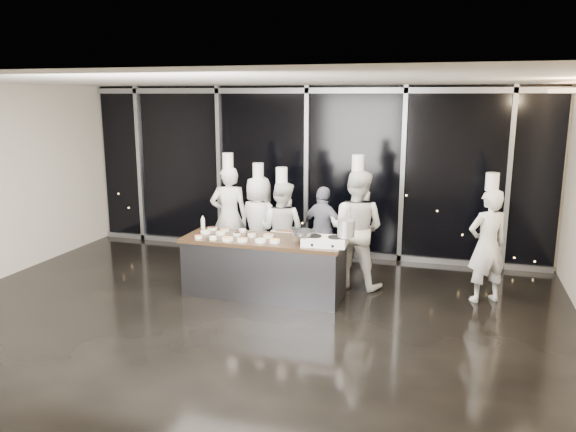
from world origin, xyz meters
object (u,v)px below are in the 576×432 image
(chef_far_left, at_px, (229,216))
(guest, at_px, (323,231))
(chef_right, at_px, (356,228))
(chef_side, at_px, (487,244))
(stock_pot, at_px, (346,229))
(chef_left, at_px, (259,222))
(demo_counter, at_px, (264,267))
(stove, at_px, (325,241))
(frying_pan, at_px, (302,232))
(chef_center, at_px, (282,229))

(chef_far_left, relative_size, guest, 1.35)
(chef_right, distance_m, chef_side, 1.97)
(stock_pot, distance_m, chef_left, 2.30)
(demo_counter, height_order, chef_left, chef_left)
(stove, distance_m, frying_pan, 0.35)
(chef_far_left, distance_m, guest, 1.72)
(frying_pan, height_order, chef_far_left, chef_far_left)
(chef_side, bearing_deg, frying_pan, -11.84)
(stock_pot, xyz_separation_m, chef_center, (-1.28, 1.03, -0.33))
(chef_center, bearing_deg, guest, -139.15)
(stock_pot, relative_size, guest, 0.16)
(stock_pot, bearing_deg, demo_counter, 176.16)
(demo_counter, xyz_separation_m, chef_side, (3.23, 0.72, 0.42))
(stock_pot, relative_size, chef_left, 0.13)
(frying_pan, relative_size, chef_far_left, 0.29)
(stove, bearing_deg, frying_pan, 177.53)
(chef_side, bearing_deg, guest, -42.74)
(frying_pan, height_order, guest, guest)
(stock_pot, bearing_deg, guest, 115.25)
(guest, distance_m, chef_side, 2.68)
(chef_far_left, relative_size, chef_right, 0.96)
(stock_pot, relative_size, chef_right, 0.11)
(chef_left, bearing_deg, chef_far_left, 17.86)
(demo_counter, bearing_deg, chef_left, 112.74)
(demo_counter, height_order, frying_pan, frying_pan)
(stock_pot, xyz_separation_m, chef_far_left, (-2.37, 1.35, -0.24))
(stove, height_order, chef_right, chef_right)
(guest, height_order, chef_side, chef_side)
(demo_counter, xyz_separation_m, stock_pot, (1.28, -0.09, 0.71))
(guest, bearing_deg, chef_side, -171.07)
(stove, bearing_deg, guest, 100.30)
(stock_pot, height_order, guest, guest)
(stove, height_order, chef_center, chef_center)
(stove, height_order, frying_pan, frying_pan)
(frying_pan, distance_m, chef_right, 1.15)
(demo_counter, xyz_separation_m, frying_pan, (0.64, -0.13, 0.62))
(chef_far_left, height_order, chef_side, chef_far_left)
(stove, xyz_separation_m, chef_far_left, (-2.06, 1.38, -0.04))
(demo_counter, relative_size, stock_pot, 10.10)
(chef_far_left, relative_size, chef_center, 1.09)
(stove, height_order, chef_side, chef_side)
(chef_side, bearing_deg, chef_center, -33.86)
(stock_pot, bearing_deg, chef_far_left, 150.33)
(chef_right, relative_size, chef_side, 1.10)
(frying_pan, distance_m, guest, 1.47)
(chef_center, bearing_deg, chef_far_left, -6.44)
(stove, height_order, chef_left, chef_left)
(chef_far_left, bearing_deg, chef_left, 159.55)
(chef_right, bearing_deg, chef_center, 6.02)
(chef_far_left, xyz_separation_m, chef_right, (2.36, -0.43, 0.03))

